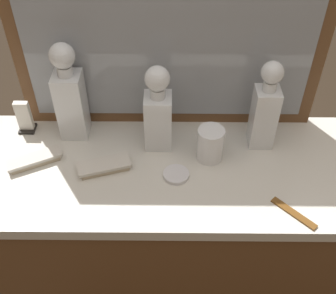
# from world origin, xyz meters

# --- Properties ---
(dresser) EXTENTS (1.26, 0.47, 0.91)m
(dresser) POSITION_xyz_m (0.00, 0.00, 0.46)
(dresser) COLOR brown
(dresser) RESTS_ON ground_plane
(dresser_mirror) EXTENTS (0.93, 0.03, 0.71)m
(dresser_mirror) POSITION_xyz_m (0.00, 0.22, 1.26)
(dresser_mirror) COLOR brown
(dresser_mirror) RESTS_ON dresser
(crystal_decanter_center) EXTENTS (0.07, 0.07, 0.29)m
(crystal_decanter_center) POSITION_xyz_m (0.29, 0.11, 1.03)
(crystal_decanter_center) COLOR white
(crystal_decanter_center) RESTS_ON dresser
(crystal_decanter_right) EXTENTS (0.08, 0.08, 0.28)m
(crystal_decanter_right) POSITION_xyz_m (-0.03, 0.10, 1.02)
(crystal_decanter_right) COLOR white
(crystal_decanter_right) RESTS_ON dresser
(crystal_decanter_far_left) EXTENTS (0.08, 0.08, 0.32)m
(crystal_decanter_far_left) POSITION_xyz_m (-0.30, 0.15, 1.04)
(crystal_decanter_far_left) COLOR white
(crystal_decanter_far_left) RESTS_ON dresser
(crystal_tumbler_far_left) EXTENTS (0.08, 0.08, 0.11)m
(crystal_tumbler_far_left) POSITION_xyz_m (0.13, 0.04, 0.96)
(crystal_tumbler_far_left) COLOR white
(crystal_tumbler_far_left) RESTS_ON dresser
(silver_brush_far_left) EXTENTS (0.17, 0.10, 0.02)m
(silver_brush_far_left) POSITION_xyz_m (-0.19, -0.01, 0.92)
(silver_brush_far_left) COLOR #B7A88C
(silver_brush_far_left) RESTS_ON dresser
(silver_brush_center) EXTENTS (0.17, 0.12, 0.02)m
(silver_brush_center) POSITION_xyz_m (-0.40, 0.01, 0.92)
(silver_brush_center) COLOR #B7A88C
(silver_brush_center) RESTS_ON dresser
(porcelain_dish) EXTENTS (0.08, 0.08, 0.01)m
(porcelain_dish) POSITION_xyz_m (0.02, -0.04, 0.92)
(porcelain_dish) COLOR silver
(porcelain_dish) RESTS_ON dresser
(tortoiseshell_comb) EXTENTS (0.11, 0.11, 0.01)m
(tortoiseshell_comb) POSITION_xyz_m (0.34, -0.17, 0.91)
(tortoiseshell_comb) COLOR brown
(tortoiseshell_comb) RESTS_ON dresser
(napkin_holder) EXTENTS (0.05, 0.05, 0.11)m
(napkin_holder) POSITION_xyz_m (-0.46, 0.17, 0.96)
(napkin_holder) COLOR black
(napkin_holder) RESTS_ON dresser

